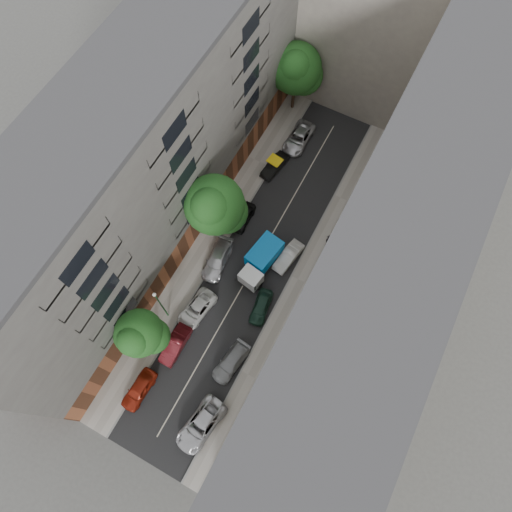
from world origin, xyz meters
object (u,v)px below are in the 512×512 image
Objects in this scene: car_right_0 at (201,425)px; tree_far at (296,71)px; car_left_1 at (175,345)px; tree_mid at (215,207)px; tarp_truck at (261,261)px; car_left_5 at (275,166)px; pedestrian at (329,240)px; tree_near at (140,335)px; car_right_2 at (261,307)px; car_right_3 at (288,257)px; car_left_2 at (197,309)px; car_left_4 at (243,217)px; car_left_0 at (139,389)px; car_left_3 at (217,260)px; car_right_1 at (231,362)px; lamp_post at (160,303)px; car_left_6 at (299,138)px.

car_right_0 is 0.59× the size of tree_far.
car_left_1 is 0.42× the size of tree_mid.
tree_far is (-6.22, 20.39, 4.67)m from tarp_truck.
car_left_5 is (-0.80, 22.87, -0.04)m from car_left_1.
pedestrian is at bearing 25.01° from tree_mid.
tree_mid reaches higher than tree_near.
car_right_3 is at bearing 81.06° from car_right_2.
car_left_2 is at bearing 80.81° from pedestrian.
car_left_0 is at bearing -91.21° from car_left_4.
car_right_2 is 0.97× the size of car_right_3.
car_right_1 is (6.40, -8.60, -0.08)m from car_left_3.
tarp_truck is at bearing 106.66° from car_right_0.
tree_mid is (-1.15, 2.51, 6.32)m from car_left_3.
car_left_4 is 7.52m from car_left_5.
car_left_0 is 18.50m from tree_mid.
car_left_4 is (0.00, 20.51, -0.06)m from car_left_0.
tree_mid is (-1.15, -10.69, 6.39)m from car_left_5.
car_left_3 is 1.33× the size of car_left_4.
lamp_post is (-5.75, -9.11, 2.92)m from tarp_truck.
car_left_0 is at bearing -127.56° from car_right_1.
car_left_0 is 0.77× the size of car_right_0.
car_right_0 is 1.33× the size of car_right_3.
lamp_post is (0.46, -29.50, -1.75)m from tree_far.
car_right_0 is 0.53× the size of tree_mid.
car_left_0 is 0.82× the size of car_left_3.
car_right_1 is at bearing -77.48° from car_left_6.
car_left_4 is 2.22× the size of pedestrian.
car_right_1 is at bearing 10.13° from car_left_1.
tree_mid reaches higher than car_left_3.
car_right_3 is at bearing -46.70° from car_left_5.
tarp_truck is 1.51× the size of car_left_5.
car_left_2 is 0.86× the size of car_right_0.
car_left_1 reaches higher than car_right_1.
tree_mid reaches higher than tarp_truck.
car_right_2 is (0.00, 6.20, 0.02)m from car_right_1.
tree_near is (-1.26, -16.54, 4.61)m from car_left_4.
car_left_5 is 0.39× the size of tree_mid.
tree_far reaches higher than pedestrian.
car_left_2 is at bearing -159.19° from car_right_2.
car_left_6 is at bearing 96.45° from car_right_2.
tree_near is 0.84× the size of tree_far.
car_left_0 is at bearing -99.58° from car_right_3.
car_left_5 is 10.63m from tree_far.
car_left_3 is 11.94m from pedestrian.
car_left_2 is 1.16× the size of car_left_5.
lamp_post is at bearing -112.18° from tarp_truck.
tarp_truck is at bearing 110.25° from car_right_1.
car_right_2 is at bearing 37.42° from car_left_2.
car_right_3 reaches higher than car_left_5.
car_left_0 reaches higher than car_right_2.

